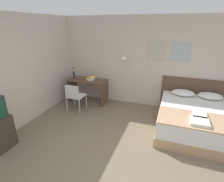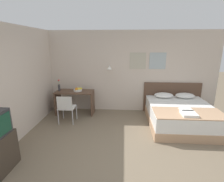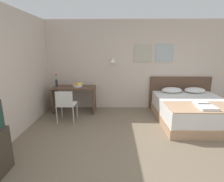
{
  "view_description": "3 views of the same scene",
  "coord_description": "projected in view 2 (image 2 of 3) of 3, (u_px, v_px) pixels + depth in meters",
  "views": [
    {
      "loc": [
        0.87,
        -2.37,
        2.38
      ],
      "look_at": [
        -0.5,
        1.4,
        0.86
      ],
      "focal_mm": 28.0,
      "sensor_mm": 36.0,
      "label": 1
    },
    {
      "loc": [
        -0.09,
        -2.97,
        2.21
      ],
      "look_at": [
        -0.39,
        1.45,
        1.02
      ],
      "focal_mm": 28.0,
      "sensor_mm": 36.0,
      "label": 2
    },
    {
      "loc": [
        -0.47,
        -2.55,
        1.83
      ],
      "look_at": [
        -0.54,
        1.27,
        0.9
      ],
      "focal_mm": 28.0,
      "sensor_mm": 36.0,
      "label": 3
    }
  ],
  "objects": [
    {
      "name": "ground_plane",
      "position": [
        127.0,
        161.0,
        3.43
      ],
      "size": [
        24.0,
        24.0,
        0.0
      ],
      "primitive_type": "plane",
      "color": "#756651"
    },
    {
      "name": "flower_vase",
      "position": [
        59.0,
        87.0,
        5.6
      ],
      "size": [
        0.07,
        0.07,
        0.37
      ],
      "color": "#333338",
      "rests_on": "desk"
    },
    {
      "name": "desk_chair",
      "position": [
        66.0,
        107.0,
        4.95
      ],
      "size": [
        0.45,
        0.45,
        0.83
      ],
      "color": "white",
      "rests_on": "ground_plane"
    },
    {
      "name": "bed",
      "position": [
        180.0,
        115.0,
        4.89
      ],
      "size": [
        1.73,
        1.99,
        0.57
      ],
      "color": "tan",
      "rests_on": "ground_plane"
    },
    {
      "name": "wall_back",
      "position": [
        127.0,
        72.0,
        5.76
      ],
      "size": [
        5.87,
        0.31,
        2.65
      ],
      "color": "beige",
      "rests_on": "ground_plane"
    },
    {
      "name": "folded_towel_mid_bed",
      "position": [
        189.0,
        114.0,
        4.11
      ],
      "size": [
        0.34,
        0.36,
        0.06
      ],
      "color": "white",
      "rests_on": "throw_blanket"
    },
    {
      "name": "headboard",
      "position": [
        172.0,
        97.0,
        5.82
      ],
      "size": [
        1.85,
        0.06,
        1.0
      ],
      "color": "brown",
      "rests_on": "ground_plane"
    },
    {
      "name": "pillow_right",
      "position": [
        185.0,
        96.0,
        5.49
      ],
      "size": [
        0.58,
        0.39,
        0.16
      ],
      "color": "white",
      "rests_on": "bed"
    },
    {
      "name": "throw_blanket",
      "position": [
        189.0,
        113.0,
        4.25
      ],
      "size": [
        1.68,
        0.8,
        0.02
      ],
      "color": "tan",
      "rests_on": "bed"
    },
    {
      "name": "pillow_left",
      "position": [
        164.0,
        95.0,
        5.54
      ],
      "size": [
        0.58,
        0.39,
        0.16
      ],
      "color": "white",
      "rests_on": "bed"
    },
    {
      "name": "folded_towel_near_foot",
      "position": [
        186.0,
        110.0,
        4.38
      ],
      "size": [
        0.27,
        0.31,
        0.06
      ],
      "color": "white",
      "rests_on": "throw_blanket"
    },
    {
      "name": "desk",
      "position": [
        75.0,
        98.0,
        5.66
      ],
      "size": [
        1.2,
        0.58,
        0.76
      ],
      "color": "brown",
      "rests_on": "ground_plane"
    },
    {
      "name": "fruit_bowl",
      "position": [
        78.0,
        90.0,
        5.59
      ],
      "size": [
        0.3,
        0.27,
        0.13
      ],
      "color": "silver",
      "rests_on": "desk"
    }
  ]
}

